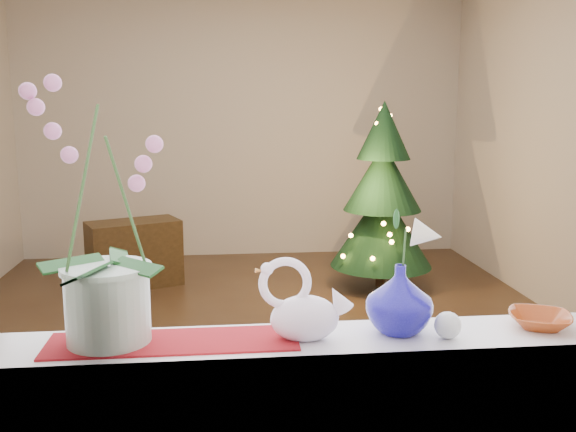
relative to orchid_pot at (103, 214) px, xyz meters
name	(u,v)px	position (x,y,z in m)	size (l,w,h in m)	color
ground	(259,340)	(0.56, 2.35, -1.29)	(5.00, 5.00, 0.00)	#311F14
wall_back	(243,125)	(0.56, 4.85, 0.06)	(4.50, 0.10, 2.70)	beige
wall_front	(315,196)	(0.56, -0.15, 0.06)	(4.50, 0.10, 2.70)	beige
windowsill	(307,344)	(0.56, -0.02, -0.39)	(2.20, 0.26, 0.04)	white
window_frame	(314,56)	(0.56, -0.12, 0.41)	(2.22, 0.06, 1.60)	white
runner	(173,342)	(0.18, -0.02, -0.37)	(0.70, 0.20, 0.01)	maroon
orchid_pot	(103,214)	(0.00, 0.00, 0.00)	(0.25, 0.25, 0.74)	white
swan	(305,301)	(0.55, -0.03, -0.25)	(0.27, 0.12, 0.23)	white
blue_vase	(400,294)	(0.83, 0.00, -0.25)	(0.22, 0.22, 0.23)	#0D0A6C
lily	(402,225)	(0.83, 0.00, -0.05)	(0.13, 0.07, 0.18)	beige
paperweight	(448,325)	(0.95, -0.06, -0.33)	(0.08, 0.08, 0.08)	silver
amber_dish	(540,321)	(1.26, -0.01, -0.35)	(0.15, 0.15, 0.04)	#903813
xmas_tree	(382,195)	(1.68, 3.53, -0.49)	(0.87, 0.87, 1.59)	black
side_table	(134,254)	(-0.44, 3.77, -1.00)	(0.76, 0.38, 0.57)	black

